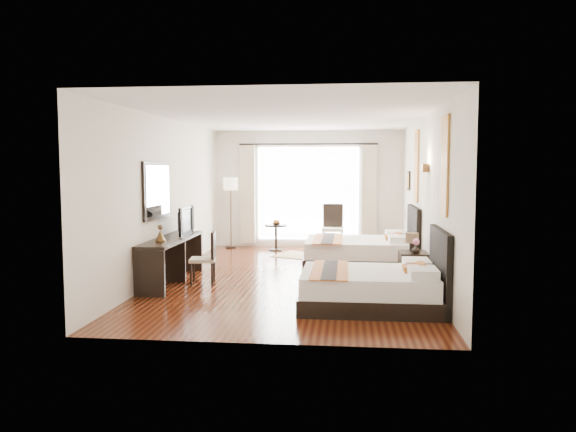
# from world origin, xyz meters

# --- Properties ---
(floor) EXTENTS (4.50, 7.50, 0.01)m
(floor) POSITION_xyz_m (0.00, 0.00, -0.01)
(floor) COLOR #39130A
(floor) RESTS_ON ground
(ceiling) EXTENTS (4.50, 7.50, 0.02)m
(ceiling) POSITION_xyz_m (0.00, 0.00, 2.79)
(ceiling) COLOR white
(ceiling) RESTS_ON wall_headboard
(wall_headboard) EXTENTS (0.01, 7.50, 2.80)m
(wall_headboard) POSITION_xyz_m (2.25, 0.00, 1.40)
(wall_headboard) COLOR silver
(wall_headboard) RESTS_ON floor
(wall_desk) EXTENTS (0.01, 7.50, 2.80)m
(wall_desk) POSITION_xyz_m (-2.25, 0.00, 1.40)
(wall_desk) COLOR silver
(wall_desk) RESTS_ON floor
(wall_window) EXTENTS (4.50, 0.01, 2.80)m
(wall_window) POSITION_xyz_m (0.00, 3.75, 1.40)
(wall_window) COLOR silver
(wall_window) RESTS_ON floor
(wall_entry) EXTENTS (4.50, 0.01, 2.80)m
(wall_entry) POSITION_xyz_m (0.00, -3.75, 1.40)
(wall_entry) COLOR silver
(wall_entry) RESTS_ON floor
(window_glass) EXTENTS (2.40, 0.02, 2.20)m
(window_glass) POSITION_xyz_m (0.00, 3.73, 1.30)
(window_glass) COLOR white
(window_glass) RESTS_ON wall_window
(sheer_curtain) EXTENTS (2.30, 0.02, 2.10)m
(sheer_curtain) POSITION_xyz_m (0.00, 3.67, 1.30)
(sheer_curtain) COLOR white
(sheer_curtain) RESTS_ON wall_window
(drape_left) EXTENTS (0.35, 0.14, 2.35)m
(drape_left) POSITION_xyz_m (-1.45, 3.63, 1.28)
(drape_left) COLOR #BCAB92
(drape_left) RESTS_ON floor
(drape_right) EXTENTS (0.35, 0.14, 2.35)m
(drape_right) POSITION_xyz_m (1.45, 3.63, 1.28)
(drape_right) COLOR #BCAB92
(drape_right) RESTS_ON floor
(art_panel_near) EXTENTS (0.03, 0.50, 1.35)m
(art_panel_near) POSITION_xyz_m (2.23, -1.98, 1.95)
(art_panel_near) COLOR maroon
(art_panel_near) RESTS_ON wall_headboard
(art_panel_far) EXTENTS (0.03, 0.50, 1.35)m
(art_panel_far) POSITION_xyz_m (2.23, 1.10, 1.95)
(art_panel_far) COLOR maroon
(art_panel_far) RESTS_ON wall_headboard
(wall_sconce) EXTENTS (0.10, 0.14, 0.14)m
(wall_sconce) POSITION_xyz_m (2.19, -0.40, 1.92)
(wall_sconce) COLOR #49321A
(wall_sconce) RESTS_ON wall_headboard
(mirror_frame) EXTENTS (0.04, 1.25, 0.95)m
(mirror_frame) POSITION_xyz_m (-2.22, -0.66, 1.55)
(mirror_frame) COLOR black
(mirror_frame) RESTS_ON wall_desk
(mirror_glass) EXTENTS (0.01, 1.12, 0.82)m
(mirror_glass) POSITION_xyz_m (-2.19, -0.66, 1.55)
(mirror_glass) COLOR white
(mirror_glass) RESTS_ON mirror_frame
(bed_near) EXTENTS (1.95, 1.52, 1.09)m
(bed_near) POSITION_xyz_m (1.33, -1.98, 0.29)
(bed_near) COLOR black
(bed_near) RESTS_ON floor
(bed_far) EXTENTS (2.11, 1.64, 1.19)m
(bed_far) POSITION_xyz_m (1.25, 1.10, 0.31)
(bed_far) COLOR black
(bed_far) RESTS_ON floor
(nightstand) EXTENTS (0.45, 0.56, 0.54)m
(nightstand) POSITION_xyz_m (2.03, -0.40, 0.27)
(nightstand) COLOR black
(nightstand) RESTS_ON floor
(table_lamp) EXTENTS (0.22, 0.22, 0.35)m
(table_lamp) POSITION_xyz_m (2.01, -0.29, 0.74)
(table_lamp) COLOR black
(table_lamp) RESTS_ON nightstand
(vase) EXTENTS (0.14, 0.14, 0.14)m
(vase) POSITION_xyz_m (2.05, -0.57, 0.57)
(vase) COLOR black
(vase) RESTS_ON nightstand
(console_desk) EXTENTS (0.50, 2.20, 0.76)m
(console_desk) POSITION_xyz_m (-1.99, -0.66, 0.38)
(console_desk) COLOR black
(console_desk) RESTS_ON floor
(television) EXTENTS (0.12, 0.85, 0.49)m
(television) POSITION_xyz_m (-1.97, -0.11, 1.00)
(television) COLOR black
(television) RESTS_ON console_desk
(bronze_figurine) EXTENTS (0.18, 0.18, 0.24)m
(bronze_figurine) POSITION_xyz_m (-1.99, -1.20, 0.88)
(bronze_figurine) COLOR #49321A
(bronze_figurine) RESTS_ON console_desk
(desk_chair) EXTENTS (0.46, 0.46, 0.88)m
(desk_chair) POSITION_xyz_m (-1.42, -0.72, 0.27)
(desk_chair) COLOR #BCB490
(desk_chair) RESTS_ON floor
(floor_lamp) EXTENTS (0.34, 0.34, 1.69)m
(floor_lamp) POSITION_xyz_m (-1.83, 3.43, 1.43)
(floor_lamp) COLOR black
(floor_lamp) RESTS_ON floor
(side_table) EXTENTS (0.52, 0.52, 0.60)m
(side_table) POSITION_xyz_m (-0.70, 3.15, 0.30)
(side_table) COLOR black
(side_table) RESTS_ON floor
(fruit_bowl) EXTENTS (0.26, 0.26, 0.05)m
(fruit_bowl) POSITION_xyz_m (-0.69, 3.12, 0.63)
(fruit_bowl) COLOR #453318
(fruit_bowl) RESTS_ON side_table
(window_chair) EXTENTS (0.50, 0.50, 1.08)m
(window_chair) POSITION_xyz_m (0.61, 3.28, 0.33)
(window_chair) COLOR #BCB490
(window_chair) RESTS_ON floor
(jute_rug) EXTENTS (1.62, 1.38, 0.01)m
(jute_rug) POSITION_xyz_m (0.10, 2.36, 0.01)
(jute_rug) COLOR tan
(jute_rug) RESTS_ON floor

